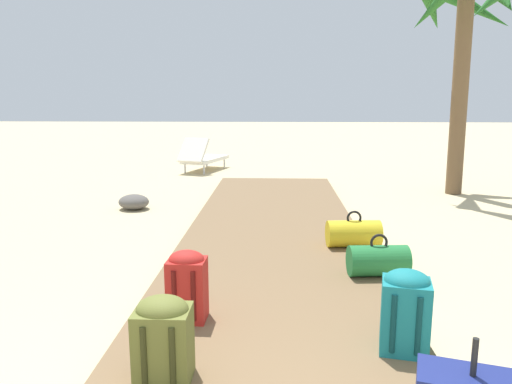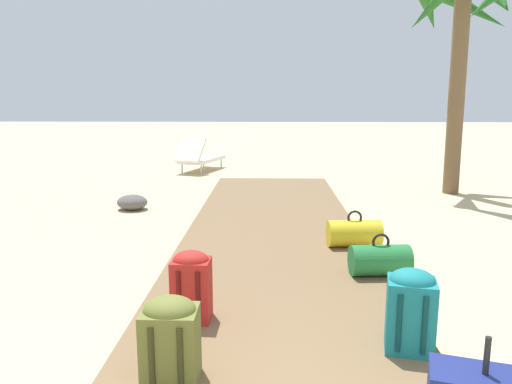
# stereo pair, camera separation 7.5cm
# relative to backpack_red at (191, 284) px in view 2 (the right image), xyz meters

# --- Properties ---
(ground_plane) EXTENTS (60.00, 60.00, 0.00)m
(ground_plane) POSITION_rel_backpack_red_xyz_m (0.61, 1.24, -0.36)
(ground_plane) COLOR #CCB789
(boardwalk) EXTENTS (2.12, 8.69, 0.08)m
(boardwalk) POSITION_rel_backpack_red_xyz_m (0.61, 2.11, -0.32)
(boardwalk) COLOR brown
(boardwalk) RESTS_ON ground
(backpack_red) EXTENTS (0.28, 0.25, 0.53)m
(backpack_red) POSITION_rel_backpack_red_xyz_m (0.00, 0.00, 0.00)
(backpack_red) COLOR red
(backpack_red) RESTS_ON boardwalk
(backpack_teal) EXTENTS (0.35, 0.32, 0.55)m
(backpack_teal) POSITION_rel_backpack_red_xyz_m (1.47, -0.39, 0.01)
(backpack_teal) COLOR #197A7F
(backpack_teal) RESTS_ON boardwalk
(backpack_olive) EXTENTS (0.32, 0.28, 0.51)m
(backpack_olive) POSITION_rel_backpack_red_xyz_m (0.01, -0.79, -0.01)
(backpack_olive) COLOR olive
(backpack_olive) RESTS_ON boardwalk
(duffel_bag_yellow) EXTENTS (0.60, 0.34, 0.40)m
(duffel_bag_yellow) POSITION_rel_backpack_red_xyz_m (1.49, 1.87, -0.13)
(duffel_bag_yellow) COLOR gold
(duffel_bag_yellow) RESTS_ON boardwalk
(duffel_bag_green) EXTENTS (0.56, 0.33, 0.40)m
(duffel_bag_green) POSITION_rel_backpack_red_xyz_m (1.58, 0.97, -0.13)
(duffel_bag_green) COLOR #237538
(duffel_bag_green) RESTS_ON boardwalk
(palm_tree_far_right) EXTENTS (2.14, 2.19, 3.85)m
(palm_tree_far_right) POSITION_rel_backpack_red_xyz_m (3.84, 5.45, 2.56)
(palm_tree_far_right) COLOR brown
(palm_tree_far_right) RESTS_ON ground
(lounge_chair) EXTENTS (1.04, 1.64, 0.80)m
(lounge_chair) POSITION_rel_backpack_red_xyz_m (-1.08, 7.91, -0.03)
(lounge_chair) COLOR white
(lounge_chair) RESTS_ON ground
(rock_left_mid) EXTENTS (0.64, 0.63, 0.23)m
(rock_left_mid) POSITION_rel_backpack_red_xyz_m (-1.55, 3.92, -0.24)
(rock_left_mid) COLOR #5B5651
(rock_left_mid) RESTS_ON ground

